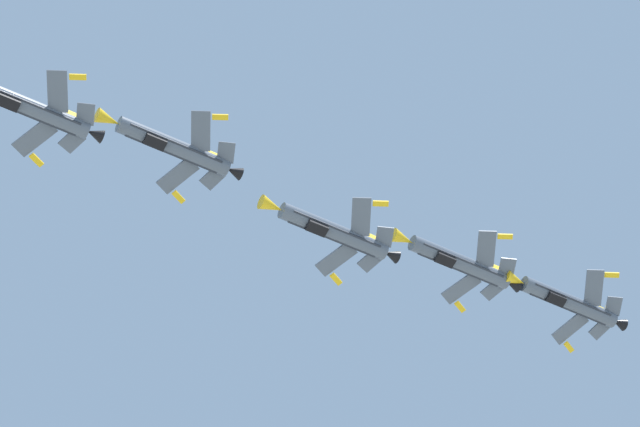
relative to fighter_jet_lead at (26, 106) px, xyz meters
name	(u,v)px	position (x,y,z in m)	size (l,w,h in m)	color
fighter_jet_lead	(26,106)	(0.00, 0.00, 0.00)	(14.43, 10.99, 4.87)	#4C5666
fighter_jet_left_wing	(171,145)	(12.88, 7.84, 2.95)	(14.43, 10.93, 5.01)	#4C5666
fighter_jet_right_wing	(331,230)	(28.72, 15.48, -1.48)	(14.43, 10.99, 4.86)	#4C5666
fighter_jet_left_outer	(458,261)	(42.08, 24.10, 2.28)	(14.43, 11.02, 4.78)	#4C5666
fighter_jet_right_outer	(567,301)	(54.28, 30.62, 2.38)	(14.43, 10.86, 5.15)	#4C5666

